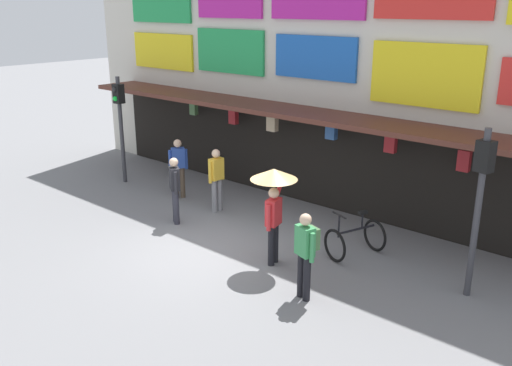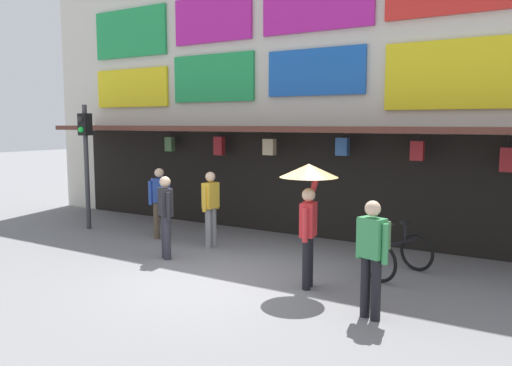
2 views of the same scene
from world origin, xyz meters
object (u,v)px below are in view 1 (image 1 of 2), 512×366
(pedestrian_in_black, at_px, (306,249))
(pedestrian_in_white, at_px, (216,177))
(pedestrian_in_red, at_px, (178,165))
(pedestrian_in_green, at_px, (175,187))
(traffic_light_near, at_px, (120,113))
(bicycle_parked, at_px, (355,239))
(traffic_light_far, at_px, (481,187))
(pedestrian_with_umbrella, at_px, (274,190))

(pedestrian_in_black, height_order, pedestrian_in_white, same)
(pedestrian_in_red, distance_m, pedestrian_in_green, 1.89)
(traffic_light_near, distance_m, pedestrian_in_white, 4.10)
(pedestrian_in_red, relative_size, pedestrian_in_green, 1.00)
(traffic_light_near, height_order, pedestrian_in_black, traffic_light_near)
(bicycle_parked, bearing_deg, pedestrian_in_black, -83.51)
(bicycle_parked, height_order, pedestrian_in_white, pedestrian_in_white)
(pedestrian_in_white, bearing_deg, pedestrian_in_black, -25.99)
(bicycle_parked, distance_m, pedestrian_in_green, 4.57)
(traffic_light_near, bearing_deg, bicycle_parked, 0.59)
(pedestrian_in_red, bearing_deg, traffic_light_near, -176.86)
(pedestrian_in_black, bearing_deg, pedestrian_in_white, 154.01)
(pedestrian_in_black, xyz_separation_m, pedestrian_in_white, (-4.41, 2.15, -0.04))
(traffic_light_near, height_order, traffic_light_far, same)
(traffic_light_near, relative_size, bicycle_parked, 2.40)
(traffic_light_far, height_order, bicycle_parked, traffic_light_far)
(traffic_light_far, height_order, pedestrian_in_white, traffic_light_far)
(bicycle_parked, bearing_deg, traffic_light_far, -1.47)
(traffic_light_near, xyz_separation_m, pedestrian_with_umbrella, (6.98, -1.36, -0.50))
(pedestrian_in_red, xyz_separation_m, pedestrian_in_green, (1.35, -1.32, 0.00))
(pedestrian_in_green, bearing_deg, pedestrian_with_umbrella, -3.11)
(pedestrian_in_red, bearing_deg, traffic_light_far, -0.78)
(pedestrian_in_red, bearing_deg, pedestrian_in_green, -44.18)
(traffic_light_far, distance_m, pedestrian_in_white, 6.76)
(pedestrian_in_black, distance_m, pedestrian_with_umbrella, 1.66)
(pedestrian_in_green, bearing_deg, bicycle_parked, 16.25)
(pedestrian_in_black, relative_size, pedestrian_in_green, 1.00)
(pedestrian_in_white, bearing_deg, pedestrian_in_green, -98.88)
(traffic_light_far, relative_size, pedestrian_in_red, 1.90)
(pedestrian_in_black, height_order, pedestrian_with_umbrella, pedestrian_with_umbrella)
(pedestrian_in_green, xyz_separation_m, pedestrian_in_white, (0.19, 1.25, 0.00))
(bicycle_parked, relative_size, pedestrian_in_black, 0.79)
(bicycle_parked, relative_size, pedestrian_in_red, 0.79)
(bicycle_parked, height_order, pedestrian_with_umbrella, pedestrian_with_umbrella)
(traffic_light_near, relative_size, pedestrian_in_black, 1.90)
(pedestrian_with_umbrella, bearing_deg, pedestrian_in_green, 176.89)
(pedestrian_in_red, bearing_deg, pedestrian_with_umbrella, -17.94)
(traffic_light_near, height_order, pedestrian_with_umbrella, traffic_light_near)
(traffic_light_far, relative_size, pedestrian_in_green, 1.90)
(pedestrian_in_black, bearing_deg, pedestrian_in_red, 159.58)
(traffic_light_near, xyz_separation_m, pedestrian_in_white, (3.92, 0.06, -1.19))
(pedestrian_in_green, bearing_deg, pedestrian_in_white, 81.12)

